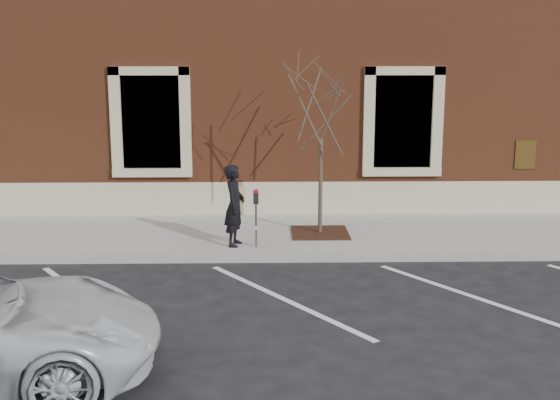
{
  "coord_description": "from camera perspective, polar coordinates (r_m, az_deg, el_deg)",
  "views": [
    {
      "loc": [
        -0.29,
        -13.21,
        3.95
      ],
      "look_at": [
        0.0,
        0.6,
        1.1
      ],
      "focal_mm": 45.0,
      "sensor_mm": 36.0,
      "label": 1
    }
  ],
  "objects": [
    {
      "name": "parking_meter",
      "position": [
        14.02,
        -1.96,
        -0.61
      ],
      "size": [
        0.11,
        0.08,
        1.18
      ],
      "rotation": [
        0.0,
        0.0,
        -0.17
      ],
      "color": "#595B60",
      "rests_on": "sidewalk_near"
    },
    {
      "name": "ground",
      "position": [
        13.79,
        0.05,
        -4.99
      ],
      "size": [
        120.0,
        120.0,
        0.0
      ],
      "primitive_type": "plane",
      "color": "#28282B",
      "rests_on": "ground"
    },
    {
      "name": "curb_near",
      "position": [
        13.72,
        0.06,
        -4.75
      ],
      "size": [
        40.0,
        0.12,
        0.15
      ],
      "primitive_type": "cube",
      "color": "#9E9E99",
      "rests_on": "ground"
    },
    {
      "name": "parking_stripes",
      "position": [
        11.69,
        0.29,
        -8.06
      ],
      "size": [
        28.0,
        4.4,
        0.01
      ],
      "primitive_type": null,
      "color": "silver",
      "rests_on": "ground"
    },
    {
      "name": "sapling",
      "position": [
        14.89,
        3.38,
        7.19
      ],
      "size": [
        2.27,
        2.27,
        3.78
      ],
      "color": "#4C392E",
      "rests_on": "sidewalk_near"
    },
    {
      "name": "tree_grate",
      "position": [
        15.32,
        3.26,
        -2.66
      ],
      "size": [
        1.23,
        1.23,
        0.03
      ],
      "primitive_type": "cube",
      "color": "#392012",
      "rests_on": "sidewalk_near"
    },
    {
      "name": "building_civic",
      "position": [
        20.95,
        -0.42,
        11.78
      ],
      "size": [
        40.0,
        8.62,
        8.0
      ],
      "color": "brown",
      "rests_on": "ground"
    },
    {
      "name": "sidewalk_near",
      "position": [
        15.45,
        -0.09,
        -2.86
      ],
      "size": [
        40.0,
        3.5,
        0.15
      ],
      "primitive_type": "cube",
      "color": "#AEAAA4",
      "rests_on": "ground"
    },
    {
      "name": "man",
      "position": [
        14.18,
        -3.72,
        -0.45
      ],
      "size": [
        0.51,
        0.67,
        1.66
      ],
      "primitive_type": "imported",
      "rotation": [
        0.0,
        0.0,
        1.38
      ],
      "color": "black",
      "rests_on": "sidewalk_near"
    }
  ]
}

